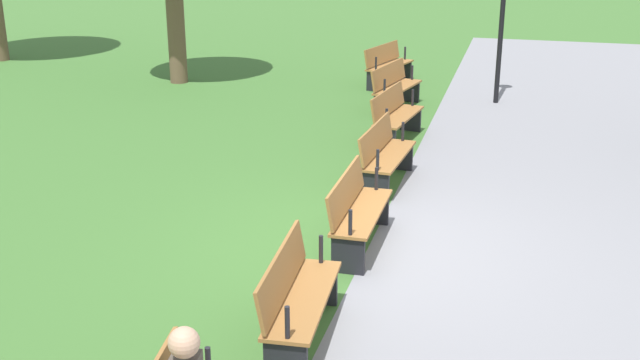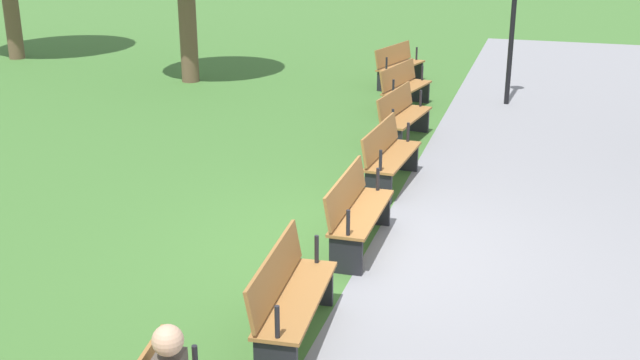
% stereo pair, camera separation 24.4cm
% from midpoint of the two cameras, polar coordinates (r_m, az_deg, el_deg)
% --- Properties ---
extents(ground_plane, '(120.00, 120.00, 0.00)m').
position_cam_midpoint_polar(ground_plane, '(9.46, 3.76, -4.87)').
color(ground_plane, '#3D6B2D').
extents(path_paving, '(32.23, 4.80, 0.01)m').
position_cam_midpoint_polar(path_paving, '(9.30, 18.93, -6.38)').
color(path_paving, gray).
rests_on(path_paving, ground).
extents(bench_0, '(1.68, 0.90, 0.89)m').
position_cam_midpoint_polar(bench_0, '(17.94, 6.09, 8.31)').
color(bench_0, '#996633').
rests_on(bench_0, ground).
extents(bench_1, '(1.67, 0.79, 0.89)m').
position_cam_midpoint_polar(bench_1, '(15.74, 6.55, 6.73)').
color(bench_1, '#996633').
rests_on(bench_1, ground).
extents(bench_2, '(1.66, 0.69, 0.89)m').
position_cam_midpoint_polar(bench_2, '(13.55, 6.49, 4.67)').
color(bench_2, '#996633').
rests_on(bench_2, ground).
extents(bench_3, '(1.64, 0.58, 0.89)m').
position_cam_midpoint_polar(bench_3, '(11.39, 5.63, 1.85)').
color(bench_3, '#996633').
rests_on(bench_3, ground).
extents(bench_4, '(1.61, 0.47, 0.89)m').
position_cam_midpoint_polar(bench_4, '(9.29, 3.42, -2.20)').
color(bench_4, '#996633').
rests_on(bench_4, ground).
extents(bench_5, '(1.64, 0.58, 0.89)m').
position_cam_midpoint_polar(bench_5, '(7.34, -1.24, -8.36)').
color(bench_5, '#996633').
rests_on(bench_5, ground).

